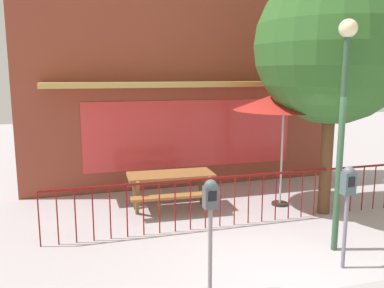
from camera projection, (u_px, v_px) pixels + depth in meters
The scene contains 9 objects.
ground at pixel (287, 273), 5.82m from camera, with size 40.00×40.00×0.00m, color #A8A1A8.
pub_storefront at pixel (189, 75), 10.10m from camera, with size 8.29×1.35×5.69m.
patio_fence_front at pixel (235, 191), 7.58m from camera, with size 6.99×0.04×0.97m.
picnic_table_left at pixel (171, 181), 8.51m from camera, with size 1.85×1.43×0.79m.
patio_umbrella at pixel (284, 101), 8.47m from camera, with size 2.12×2.12×2.50m.
parking_meter_near at pixel (348, 190), 5.79m from camera, with size 0.18×0.17×1.55m.
parking_meter_far at pixel (211, 206), 5.12m from camera, with size 0.18×0.17×1.54m.
street_tree at pixel (333, 46), 7.77m from camera, with size 3.06×3.06×4.92m.
street_lamp at pixel (343, 102), 6.19m from camera, with size 0.28×0.28×3.66m.
Camera 1 is at (-2.86, -4.79, 2.85)m, focal length 37.64 mm.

